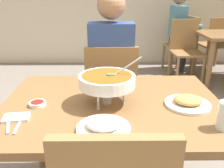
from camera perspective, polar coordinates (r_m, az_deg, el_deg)
dining_table_main at (r=1.38m, az=0.07°, el=-8.41°), size 1.20×0.88×0.73m
chair_diner_main at (r=2.09m, az=-0.18°, el=-1.16°), size 0.44×0.44×0.90m
diner_main at (r=2.04m, az=-0.19°, el=5.34°), size 0.40×0.45×1.31m
curry_bowl at (r=1.28m, az=-1.19°, el=0.75°), size 0.33×0.30×0.26m
rice_plate at (r=1.08m, az=-2.05°, el=-9.84°), size 0.24×0.24×0.06m
appetizer_plate at (r=1.35m, az=17.37°, el=-4.07°), size 0.24×0.24×0.06m
sauce_dish at (r=1.35m, az=-17.14°, el=-4.41°), size 0.09×0.09×0.02m
napkin_folded at (r=1.25m, az=-21.58°, el=-7.40°), size 0.13×0.09×0.02m
fork_utensil at (r=1.22m, az=-23.23°, el=-8.63°), size 0.07×0.16×0.01m
spoon_utensil at (r=1.20m, az=-21.01°, el=-8.75°), size 0.03×0.17×0.01m
chair_bg_left at (r=4.28m, az=16.76°, el=9.71°), size 0.50×0.50×0.90m
chair_bg_corner at (r=3.83m, az=16.87°, el=8.41°), size 0.47×0.47×0.90m
chair_bg_window at (r=4.40m, az=23.40°, el=9.15°), size 0.48×0.48×0.90m
patron_bg_left at (r=4.19m, az=15.60°, el=12.88°), size 0.45×0.40×1.31m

